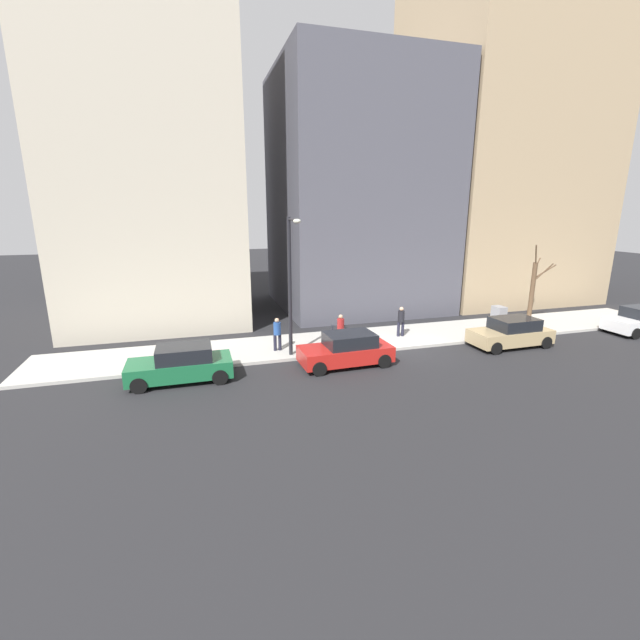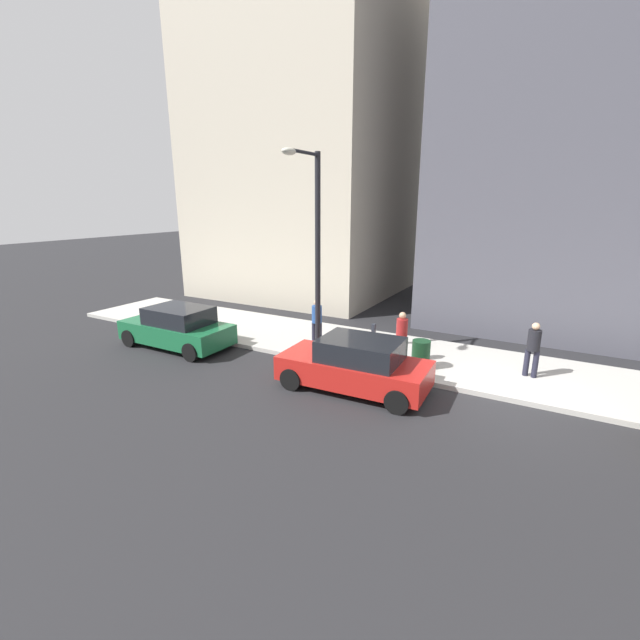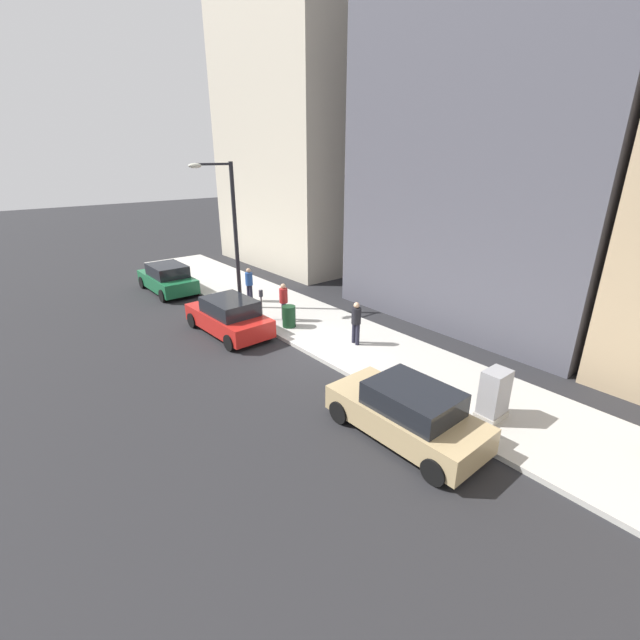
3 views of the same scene
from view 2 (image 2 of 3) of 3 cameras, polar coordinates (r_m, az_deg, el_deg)
ground_plane at (r=12.67m, az=22.88°, el=-9.92°), size 120.00×120.00×0.00m
sidewalk at (r=14.48m, az=23.88°, el=-6.51°), size 4.00×36.00×0.15m
parked_car_red at (r=12.14m, az=4.75°, el=-6.01°), size 2.05×4.26×1.52m
parked_car_green at (r=16.44m, az=-18.49°, el=-0.98°), size 1.93×4.21×1.52m
parking_meter at (r=13.55m, az=7.11°, el=-2.65°), size 0.14×0.10×1.35m
streetlamp at (r=13.69m, az=-0.87°, el=10.64°), size 1.97×0.32×6.50m
trash_bin at (r=13.66m, az=13.29°, el=-4.50°), size 0.56×0.56×0.90m
pedestrian_near_meter at (r=13.99m, az=26.55°, el=-3.18°), size 0.36×0.40×1.66m
pedestrian_midblock at (r=13.93m, az=10.84°, el=-1.85°), size 0.36×0.38×1.66m
pedestrian_far_corner at (r=15.37m, az=-0.43°, el=0.08°), size 0.36×0.40×1.66m
office_block_center at (r=22.75m, az=32.24°, el=20.69°), size 11.05×11.05×16.22m
office_tower_right at (r=26.29m, az=-1.68°, el=26.41°), size 10.34×10.34×20.30m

